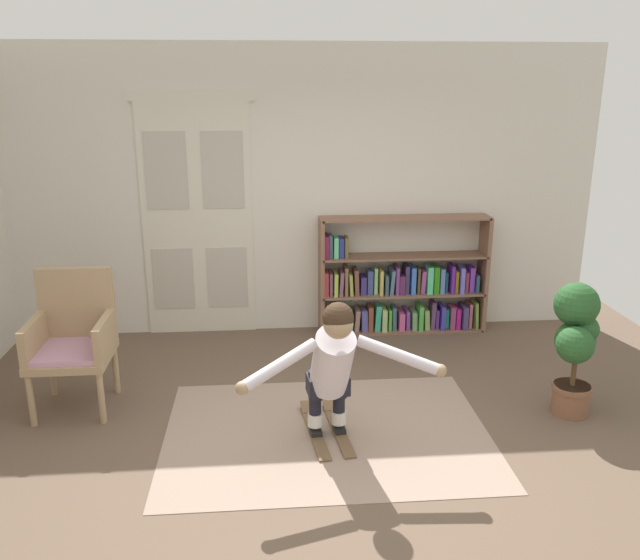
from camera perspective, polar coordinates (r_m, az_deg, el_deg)
ground_plane at (r=4.70m, az=0.76°, el=-15.39°), size 7.20×7.20×0.00m
back_wall at (r=6.65m, az=-1.37°, el=7.71°), size 6.00×0.10×2.90m
double_door at (r=6.66m, az=-10.73°, el=5.51°), size 1.22×0.05×2.45m
rug at (r=4.99m, az=0.61°, el=-13.28°), size 2.41×1.75×0.01m
bookshelf at (r=6.80m, az=6.94°, el=-0.65°), size 1.74×0.30×1.22m
wicker_chair at (r=5.52m, az=-20.89°, el=-4.73°), size 0.60×0.60×1.10m
potted_plant at (r=5.44m, az=21.59°, el=-4.67°), size 0.40×0.52×1.04m
skis_pair at (r=5.00m, az=0.54°, el=-12.92°), size 0.36×0.82×0.07m
person_skier at (r=4.52m, az=1.14°, el=-7.19°), size 1.40×0.75×1.07m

